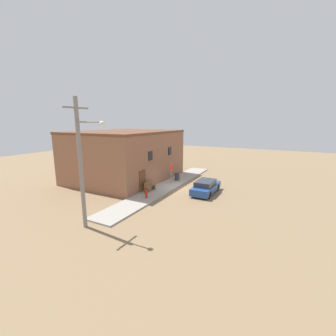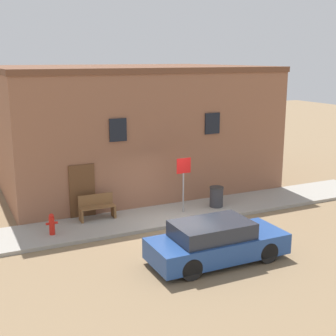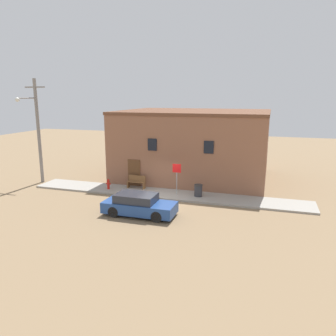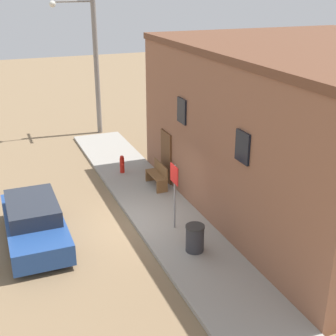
{
  "view_description": "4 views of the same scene",
  "coord_description": "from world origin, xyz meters",
  "px_view_note": "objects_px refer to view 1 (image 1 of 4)",
  "views": [
    {
      "loc": [
        -20.42,
        -9.73,
        6.85
      ],
      "look_at": [
        0.23,
        1.2,
        2.0
      ],
      "focal_mm": 24.0,
      "sensor_mm": 36.0,
      "label": 1
    },
    {
      "loc": [
        -7.38,
        -14.7,
        6.18
      ],
      "look_at": [
        0.23,
        1.2,
        2.0
      ],
      "focal_mm": 50.0,
      "sensor_mm": 36.0,
      "label": 2
    },
    {
      "loc": [
        6.99,
        -20.34,
        6.98
      ],
      "look_at": [
        0.23,
        1.2,
        2.0
      ],
      "focal_mm": 35.0,
      "sensor_mm": 36.0,
      "label": 3
    },
    {
      "loc": [
        13.51,
        -4.12,
        7.69
      ],
      "look_at": [
        0.23,
        1.2,
        2.0
      ],
      "focal_mm": 50.0,
      "sensor_mm": 36.0,
      "label": 4
    }
  ],
  "objects_px": {
    "fire_hydrant": "(146,194)",
    "utility_pole": "(82,161)",
    "parked_car": "(206,187)",
    "trash_bin": "(177,177)",
    "stop_sign": "(171,170)",
    "bench": "(149,186)"
  },
  "relations": [
    {
      "from": "utility_pole",
      "to": "parked_car",
      "type": "height_order",
      "value": "utility_pole"
    },
    {
      "from": "trash_bin",
      "to": "utility_pole",
      "type": "xyz_separation_m",
      "value": [
        -13.23,
        0.27,
        3.91
      ]
    },
    {
      "from": "stop_sign",
      "to": "trash_bin",
      "type": "xyz_separation_m",
      "value": [
        1.56,
        0.02,
        -1.1
      ]
    },
    {
      "from": "stop_sign",
      "to": "parked_car",
      "type": "distance_m",
      "value": 4.59
    },
    {
      "from": "stop_sign",
      "to": "utility_pole",
      "type": "height_order",
      "value": "utility_pole"
    },
    {
      "from": "utility_pole",
      "to": "parked_car",
      "type": "distance_m",
      "value": 12.15
    },
    {
      "from": "trash_bin",
      "to": "utility_pole",
      "type": "relative_size",
      "value": 0.1
    },
    {
      "from": "stop_sign",
      "to": "utility_pole",
      "type": "xyz_separation_m",
      "value": [
        -11.67,
        0.29,
        2.81
      ]
    },
    {
      "from": "fire_hydrant",
      "to": "bench",
      "type": "height_order",
      "value": "bench"
    },
    {
      "from": "trash_bin",
      "to": "parked_car",
      "type": "xyz_separation_m",
      "value": [
        -2.67,
        -4.36,
        0.08
      ]
    },
    {
      "from": "stop_sign",
      "to": "trash_bin",
      "type": "distance_m",
      "value": 1.91
    },
    {
      "from": "fire_hydrant",
      "to": "utility_pole",
      "type": "bearing_deg",
      "value": 175.54
    },
    {
      "from": "stop_sign",
      "to": "trash_bin",
      "type": "relative_size",
      "value": 2.62
    },
    {
      "from": "fire_hydrant",
      "to": "parked_car",
      "type": "distance_m",
      "value": 5.87
    },
    {
      "from": "trash_bin",
      "to": "utility_pole",
      "type": "distance_m",
      "value": 13.8
    },
    {
      "from": "bench",
      "to": "utility_pole",
      "type": "bearing_deg",
      "value": -177.26
    },
    {
      "from": "utility_pole",
      "to": "parked_car",
      "type": "relative_size",
      "value": 1.92
    },
    {
      "from": "stop_sign",
      "to": "bench",
      "type": "bearing_deg",
      "value": 168.48
    },
    {
      "from": "trash_bin",
      "to": "bench",
      "type": "bearing_deg",
      "value": 172.32
    },
    {
      "from": "bench",
      "to": "trash_bin",
      "type": "relative_size",
      "value": 1.62
    },
    {
      "from": "fire_hydrant",
      "to": "utility_pole",
      "type": "relative_size",
      "value": 0.09
    },
    {
      "from": "utility_pole",
      "to": "parked_car",
      "type": "bearing_deg",
      "value": -23.67
    }
  ]
}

